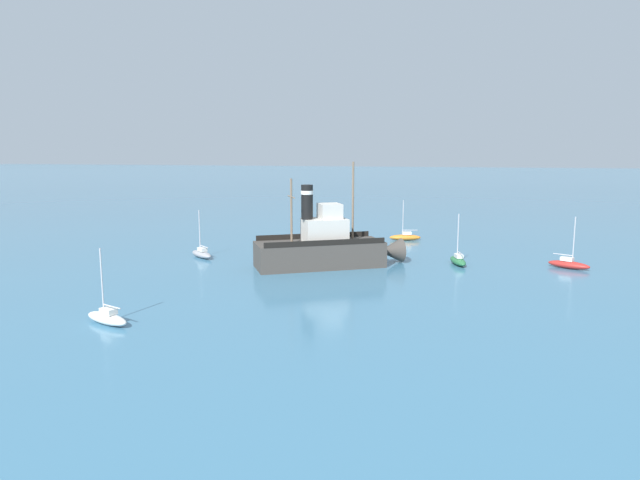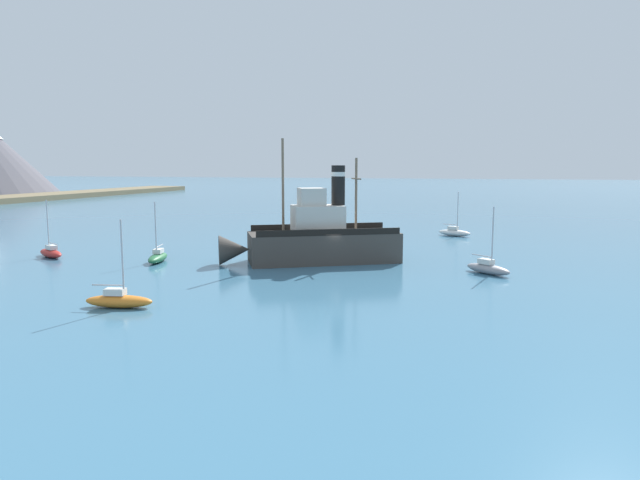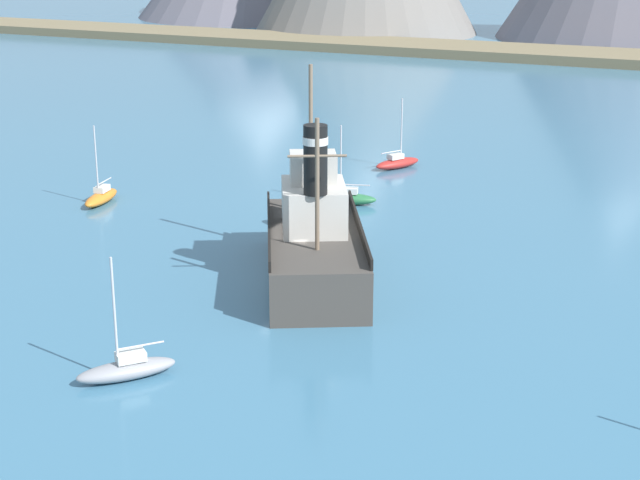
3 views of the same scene
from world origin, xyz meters
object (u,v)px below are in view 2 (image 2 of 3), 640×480
object	(u,v)px
sailboat_grey	(488,268)
old_tugboat	(316,240)
sailboat_red	(51,252)
sailboat_green	(158,257)
sailboat_orange	(119,300)
sailboat_white	(454,232)

from	to	relation	value
sailboat_grey	old_tugboat	bearing A→B (deg)	83.97
old_tugboat	sailboat_red	xyz separation A→B (m)	(-4.18, 22.43, -1.40)
sailboat_green	sailboat_grey	distance (m)	25.83
sailboat_red	sailboat_orange	distance (m)	21.00
old_tugboat	sailboat_green	size ratio (longest dim) A/B	2.91
sailboat_green	sailboat_grey	size ratio (longest dim) A/B	1.00
sailboat_red	sailboat_grey	xyz separation A→B (m)	(2.77, -35.83, 0.00)
sailboat_white	sailboat_grey	distance (m)	22.49
old_tugboat	sailboat_red	distance (m)	22.86
sailboat_green	sailboat_white	bearing A→B (deg)	-42.08
sailboat_orange	sailboat_grey	bearing A→B (deg)	-50.66
sailboat_red	sailboat_orange	xyz separation A→B (m)	(-13.25, -16.29, 0.00)
sailboat_white	old_tugboat	bearing A→B (deg)	154.77
old_tugboat	sailboat_white	world-z (taller)	old_tugboat
sailboat_green	sailboat_red	size ratio (longest dim) A/B	1.00
sailboat_orange	sailboat_grey	world-z (taller)	same
old_tugboat	sailboat_white	xyz separation A→B (m)	(20.78, -9.79, -1.40)
sailboat_white	sailboat_orange	size ratio (longest dim) A/B	1.00
sailboat_red	sailboat_grey	bearing A→B (deg)	-85.59
sailboat_green	sailboat_grey	world-z (taller)	same
sailboat_orange	sailboat_grey	size ratio (longest dim) A/B	1.00
sailboat_grey	sailboat_orange	bearing A→B (deg)	129.34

